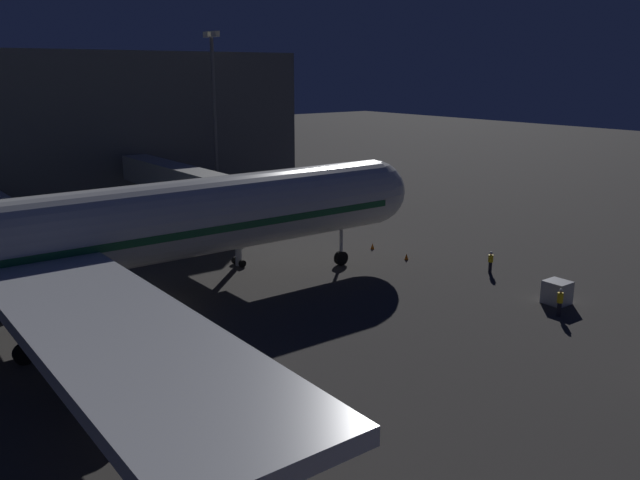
# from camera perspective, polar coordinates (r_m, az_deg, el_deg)

# --- Properties ---
(ground_plane) EXTENTS (320.00, 320.00, 0.00)m
(ground_plane) POSITION_cam_1_polar(r_m,az_deg,el_deg) (46.65, -15.37, -5.90)
(ground_plane) COLOR #383533
(jet_bridge) EXTENTS (24.28, 3.40, 7.38)m
(jet_bridge) POSITION_cam_1_polar(r_m,az_deg,el_deg) (60.84, -10.97, 4.80)
(jet_bridge) COLOR #9E9E99
(jet_bridge) RESTS_ON ground_plane
(apron_floodlight_mast) EXTENTS (2.90, 0.50, 19.96)m
(apron_floodlight_mast) POSITION_cam_1_polar(r_m,az_deg,el_deg) (75.57, -9.18, 11.02)
(apron_floodlight_mast) COLOR #59595E
(apron_floodlight_mast) RESTS_ON ground_plane
(baggage_container_near_belt) EXTENTS (1.63, 1.55, 1.63)m
(baggage_container_near_belt) POSITION_cam_1_polar(r_m,az_deg,el_deg) (48.91, 19.91, -4.30)
(baggage_container_near_belt) COLOR #B7BABF
(baggage_container_near_belt) RESTS_ON ground_plane
(ground_crew_near_nose_gear) EXTENTS (0.40, 0.40, 1.77)m
(ground_crew_near_nose_gear) POSITION_cam_1_polar(r_m,az_deg,el_deg) (54.57, 14.61, -1.78)
(ground_crew_near_nose_gear) COLOR black
(ground_crew_near_nose_gear) RESTS_ON ground_plane
(ground_crew_marshaller_fwd) EXTENTS (0.40, 0.40, 1.93)m
(ground_crew_marshaller_fwd) POSITION_cam_1_polar(r_m,az_deg,el_deg) (46.41, 20.13, -4.99)
(ground_crew_marshaller_fwd) COLOR black
(ground_crew_marshaller_fwd) RESTS_ON ground_plane
(traffic_cone_nose_port) EXTENTS (0.36, 0.36, 0.55)m
(traffic_cone_nose_port) POSITION_cam_1_polar(r_m,az_deg,el_deg) (57.07, 7.53, -1.44)
(traffic_cone_nose_port) COLOR orange
(traffic_cone_nose_port) RESTS_ON ground_plane
(traffic_cone_nose_starboard) EXTENTS (0.36, 0.36, 0.55)m
(traffic_cone_nose_starboard) POSITION_cam_1_polar(r_m,az_deg,el_deg) (60.15, 4.59, -0.53)
(traffic_cone_nose_starboard) COLOR orange
(traffic_cone_nose_starboard) RESTS_ON ground_plane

